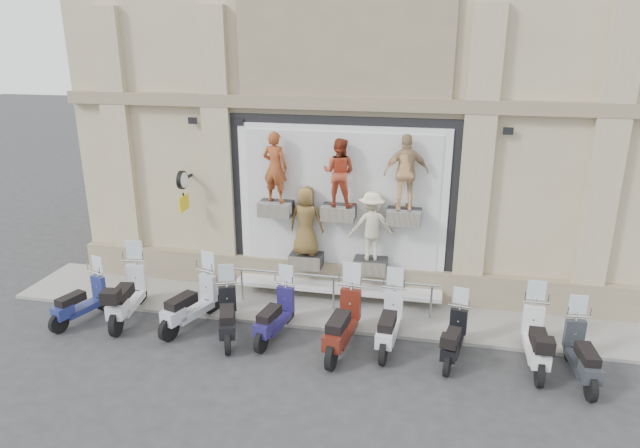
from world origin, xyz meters
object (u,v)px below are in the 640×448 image
Objects in this scene: guard_rail at (333,294)px; scooter_a at (80,293)px; scooter_c at (190,294)px; scooter_j at (584,345)px; clock_sign_bracket at (183,186)px; scooter_b at (126,286)px; scooter_h at (455,330)px; scooter_g at (390,313)px; scooter_d at (227,307)px; scooter_e at (275,307)px; scooter_i at (538,330)px; scooter_f at (343,313)px.

scooter_a is at bearing -163.31° from guard_rail.
scooter_j is at bearing 15.64° from scooter_c.
clock_sign_bracket is 0.49× the size of scooter_b.
guard_rail is 3.35m from scooter_c.
clock_sign_bracket is 7.32m from scooter_h.
scooter_g reaches higher than scooter_h.
clock_sign_bracket is 2.77m from scooter_b.
scooter_e is at bearing -6.89° from scooter_d.
guard_rail is 2.74× the size of scooter_d.
scooter_i is at bearing 153.58° from scooter_j.
scooter_f is at bearing 174.00° from scooter_j.
guard_rail is at bearing 161.59° from scooter_i.
scooter_h is at bearing 8.66° from scooter_f.
scooter_g is at bearing 12.51° from scooter_e.
guard_rail is 5.87m from scooter_a.
scooter_f is at bearing -176.77° from scooter_i.
scooter_e is 6.22m from scooter_j.
scooter_i is (1.60, 0.11, 0.11)m from scooter_h.
scooter_d is at bearing -157.28° from scooter_e.
guard_rail is 2.41× the size of scooter_b.
scooter_a is at bearing -128.65° from clock_sign_bracket.
clock_sign_bracket is 0.52× the size of scooter_i.
guard_rail is 4.65m from scooter_i.
scooter_a is 0.94× the size of scooter_j.
scooter_d reaches higher than guard_rail.
scooter_a is 3.59m from scooter_d.
clock_sign_bracket is 0.58× the size of scooter_a.
scooter_i reaches higher than guard_rail.
scooter_i is at bearing 18.21° from scooter_a.
scooter_f is at bearing -26.03° from clock_sign_bracket.
scooter_b reaches higher than scooter_j.
scooter_h is 0.87× the size of scooter_i.
guard_rail is 2.89× the size of scooter_a.
scooter_g is at bearing -42.90° from guard_rail.
scooter_c reaches higher than scooter_g.
scooter_i is 0.85m from scooter_j.
guard_rail is 3.22m from scooter_h.
scooter_f reaches higher than scooter_d.
scooter_e is 3.82m from scooter_h.
guard_rail is at bearing 20.21° from scooter_d.
scooter_g is at bearing -179.60° from scooter_h.
clock_sign_bracket is at bearing 161.33° from scooter_j.
guard_rail is 2.73× the size of scooter_j.
scooter_i reaches higher than scooter_a.
scooter_i is at bearing 17.79° from scooter_c.
scooter_i is at bearing -18.55° from guard_rail.
scooter_j is at bearing -3.29° from scooter_g.
scooter_i is at bearing -17.78° from scooter_d.
guard_rail is 2.53× the size of scooter_c.
scooter_c is at bearing -9.92° from scooter_b.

